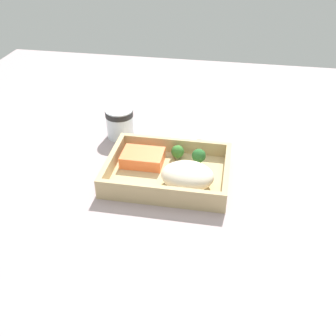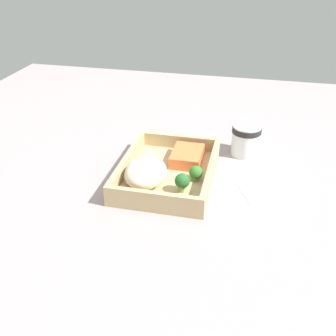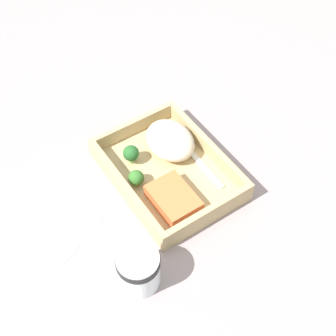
% 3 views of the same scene
% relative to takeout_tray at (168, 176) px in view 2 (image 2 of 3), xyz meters
% --- Properties ---
extents(ground_plane, '(1.60, 1.60, 0.02)m').
position_rel_takeout_tray_xyz_m(ground_plane, '(0.00, 0.00, -0.02)').
color(ground_plane, gray).
extents(takeout_tray, '(0.28, 0.21, 0.01)m').
position_rel_takeout_tray_xyz_m(takeout_tray, '(0.00, 0.00, 0.00)').
color(takeout_tray, tan).
rests_on(takeout_tray, ground_plane).
extents(tray_rim, '(0.28, 0.21, 0.04)m').
position_rel_takeout_tray_xyz_m(tray_rim, '(0.00, 0.00, 0.02)').
color(tray_rim, tan).
rests_on(tray_rim, takeout_tray).
extents(salmon_fillet, '(0.10, 0.07, 0.03)m').
position_rel_takeout_tray_xyz_m(salmon_fillet, '(-0.07, 0.03, 0.02)').
color(salmon_fillet, orange).
rests_on(salmon_fillet, takeout_tray).
extents(mashed_potatoes, '(0.12, 0.09, 0.05)m').
position_rel_takeout_tray_xyz_m(mashed_potatoes, '(0.05, -0.04, 0.03)').
color(mashed_potatoes, beige).
rests_on(mashed_potatoes, takeout_tray).
extents(broccoli_floret_1, '(0.03, 0.03, 0.04)m').
position_rel_takeout_tray_xyz_m(broccoli_floret_1, '(0.07, 0.05, 0.03)').
color(broccoli_floret_1, '#79A155').
rests_on(broccoli_floret_1, takeout_tray).
extents(broccoli_floret_2, '(0.03, 0.03, 0.03)m').
position_rel_takeout_tray_xyz_m(broccoli_floret_2, '(0.01, 0.07, 0.02)').
color(broccoli_floret_2, '#84A068').
rests_on(broccoli_floret_2, takeout_tray).
extents(fork, '(0.16, 0.02, 0.00)m').
position_rel_takeout_tray_xyz_m(fork, '(-0.00, -0.07, 0.01)').
color(fork, silver).
rests_on(fork, takeout_tray).
extents(paper_cup, '(0.07, 0.07, 0.08)m').
position_rel_takeout_tray_xyz_m(paper_cup, '(-0.16, 0.17, 0.04)').
color(paper_cup, white).
rests_on(paper_cup, ground_plane).
extents(receipt_slip, '(0.13, 0.16, 0.00)m').
position_rel_takeout_tray_xyz_m(receipt_slip, '(0.00, 0.24, -0.00)').
color(receipt_slip, white).
rests_on(receipt_slip, ground_plane).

